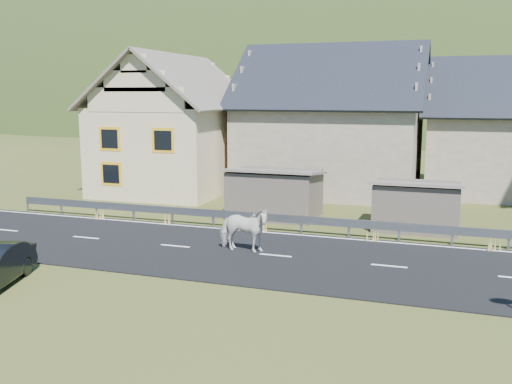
% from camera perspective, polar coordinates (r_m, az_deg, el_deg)
% --- Properties ---
extents(ground, '(160.00, 160.00, 0.00)m').
position_cam_1_polar(ground, '(20.61, 1.97, -6.46)').
color(ground, '#313D17').
rests_on(ground, ground).
extents(road, '(60.00, 7.00, 0.04)m').
position_cam_1_polar(road, '(20.60, 1.97, -6.41)').
color(road, black).
rests_on(road, ground).
extents(lane_markings, '(60.00, 6.60, 0.01)m').
position_cam_1_polar(lane_markings, '(20.60, 1.97, -6.34)').
color(lane_markings, silver).
rests_on(lane_markings, road).
extents(guardrail, '(28.10, 0.09, 0.75)m').
position_cam_1_polar(guardrail, '(23.91, 4.54, -2.82)').
color(guardrail, '#93969B').
rests_on(guardrail, ground).
extents(shed_left, '(4.30, 3.30, 2.40)m').
position_cam_1_polar(shed_left, '(26.99, 1.92, -0.19)').
color(shed_left, '#695C50').
rests_on(shed_left, ground).
extents(shed_right, '(3.80, 2.90, 2.20)m').
position_cam_1_polar(shed_right, '(25.43, 15.74, -1.40)').
color(shed_right, '#695C50').
rests_on(shed_right, ground).
extents(house_cream, '(7.80, 9.80, 8.30)m').
position_cam_1_polar(house_cream, '(34.74, -8.18, 7.34)').
color(house_cream, beige).
rests_on(house_cream, ground).
extents(house_stone_a, '(10.80, 9.80, 8.90)m').
position_cam_1_polar(house_stone_a, '(34.63, 7.69, 7.80)').
color(house_stone_a, tan).
rests_on(house_stone_a, ground).
extents(house_stone_b, '(9.80, 8.80, 8.10)m').
position_cam_1_polar(house_stone_b, '(36.13, 24.17, 6.49)').
color(house_stone_b, tan).
rests_on(house_stone_b, ground).
extents(mountain, '(440.00, 280.00, 260.00)m').
position_cam_1_polar(mountain, '(200.61, 18.44, 1.85)').
color(mountain, '#243012').
rests_on(mountain, ground).
extents(conifer_patch, '(76.00, 50.00, 28.00)m').
position_cam_1_polar(conifer_patch, '(142.53, -6.51, 9.77)').
color(conifer_patch, black).
rests_on(conifer_patch, ground).
extents(horse, '(0.96, 2.03, 1.70)m').
position_cam_1_polar(horse, '(20.88, -1.27, -3.72)').
color(horse, silver).
rests_on(horse, road).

